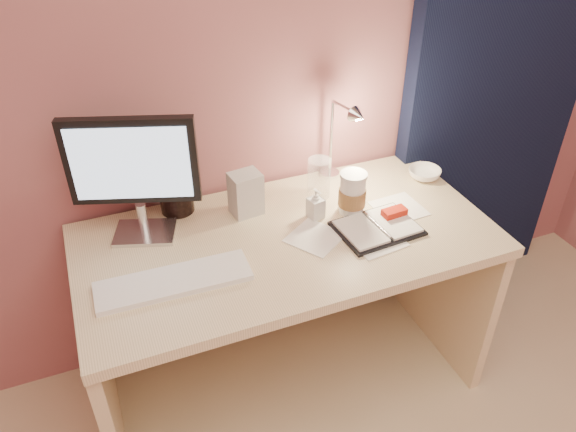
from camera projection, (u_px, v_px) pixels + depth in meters
name	position (u px, v px, depth m)	size (l,w,h in m)	color
room	(485.00, 53.00, 2.18)	(3.50, 3.50, 3.50)	#C6B28E
desk	(280.00, 274.00, 2.07)	(1.40, 0.70, 0.73)	beige
monitor	(134.00, 168.00, 1.75)	(0.40, 0.20, 0.43)	silver
keyboard	(174.00, 281.00, 1.69)	(0.46, 0.14, 0.02)	silver
planner	(379.00, 226.00, 1.92)	(0.29, 0.23, 0.04)	black
paper_a	(375.00, 239.00, 1.87)	(0.17, 0.17, 0.00)	white
paper_b	(399.00, 208.00, 2.02)	(0.16, 0.16, 0.00)	white
paper_c	(315.00, 237.00, 1.88)	(0.16, 0.16, 0.00)	white
coffee_cup	(352.00, 194.00, 1.97)	(0.10, 0.10, 0.16)	silver
clear_cup	(319.00, 178.00, 2.05)	(0.09, 0.09, 0.15)	white
bowl	(425.00, 174.00, 2.19)	(0.13, 0.13, 0.04)	white
lotion_bottle	(316.00, 204.00, 1.95)	(0.05, 0.05, 0.11)	silver
dark_jar	(176.00, 190.00, 1.97)	(0.12, 0.12, 0.17)	black
product_box	(246.00, 194.00, 1.96)	(0.11, 0.08, 0.16)	silver
desk_lamp	(336.00, 137.00, 2.03)	(0.11, 0.20, 0.33)	silver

